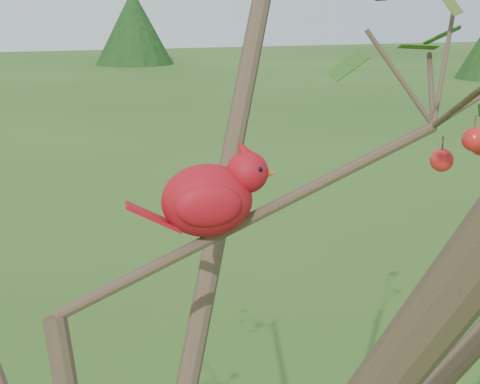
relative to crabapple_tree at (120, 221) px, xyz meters
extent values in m
sphere|color=red|center=(0.60, 0.06, 0.06)|extent=(0.04, 0.04, 0.04)
sphere|color=red|center=(0.57, 0.11, 0.01)|extent=(0.04, 0.04, 0.04)
ellipsoid|color=#A00D13|center=(0.15, 0.11, -0.01)|extent=(0.15, 0.12, 0.11)
sphere|color=#A00D13|center=(0.21, 0.10, 0.03)|extent=(0.07, 0.07, 0.06)
cone|color=#A00D13|center=(0.21, 0.10, 0.06)|extent=(0.05, 0.04, 0.05)
cone|color=#D85914|center=(0.24, 0.09, 0.02)|extent=(0.03, 0.03, 0.02)
ellipsoid|color=black|center=(0.23, 0.09, 0.02)|extent=(0.02, 0.04, 0.03)
cube|color=#A00D13|center=(0.08, 0.12, -0.04)|extent=(0.09, 0.04, 0.05)
ellipsoid|color=#A00D13|center=(0.15, 0.15, -0.01)|extent=(0.10, 0.04, 0.06)
ellipsoid|color=#A00D13|center=(0.14, 0.06, -0.01)|extent=(0.10, 0.04, 0.06)
cylinder|color=#3A2B1F|center=(7.10, 29.45, -0.73)|extent=(0.42, 0.42, 2.79)
cone|color=black|center=(7.10, 29.45, -0.61)|extent=(3.25, 3.25, 3.02)
camera|label=1|loc=(-0.19, -0.89, 0.27)|focal=55.00mm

